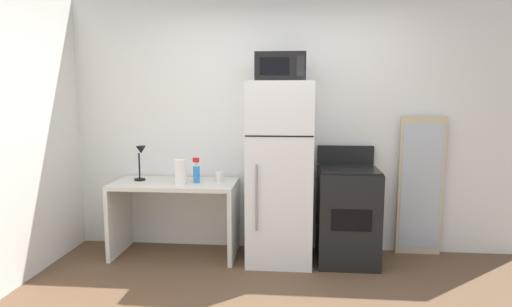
{
  "coord_description": "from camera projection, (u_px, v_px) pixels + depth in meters",
  "views": [
    {
      "loc": [
        0.15,
        -2.73,
        1.6
      ],
      "look_at": [
        -0.19,
        1.1,
        1.08
      ],
      "focal_mm": 29.96,
      "sensor_mm": 36.0,
      "label": 1
    }
  ],
  "objects": [
    {
      "name": "wall_back_white",
      "position": [
        280.0,
        125.0,
        4.43
      ],
      "size": [
        5.0,
        0.1,
        2.6
      ],
      "primitive_type": "cube",
      "color": "white",
      "rests_on": "ground"
    },
    {
      "name": "desk",
      "position": [
        175.0,
        204.0,
        4.26
      ],
      "size": [
        1.22,
        0.58,
        0.75
      ],
      "color": "silver",
      "rests_on": "ground"
    },
    {
      "name": "desk_lamp",
      "position": [
        141.0,
        157.0,
        4.27
      ],
      "size": [
        0.14,
        0.12,
        0.35
      ],
      "color": "black",
      "rests_on": "desk"
    },
    {
      "name": "spray_bottle",
      "position": [
        196.0,
        173.0,
        4.2
      ],
      "size": [
        0.06,
        0.06,
        0.25
      ],
      "color": "#2D8CEA",
      "rests_on": "desk"
    },
    {
      "name": "paper_towel_roll",
      "position": [
        180.0,
        172.0,
        4.11
      ],
      "size": [
        0.11,
        0.11,
        0.24
      ],
      "primitive_type": "cylinder",
      "color": "white",
      "rests_on": "desk"
    },
    {
      "name": "coffee_mug",
      "position": [
        219.0,
        177.0,
        4.26
      ],
      "size": [
        0.08,
        0.08,
        0.09
      ],
      "primitive_type": "cylinder",
      "color": "white",
      "rests_on": "desk"
    },
    {
      "name": "refrigerator",
      "position": [
        280.0,
        173.0,
        4.11
      ],
      "size": [
        0.62,
        0.65,
        1.73
      ],
      "color": "white",
      "rests_on": "ground"
    },
    {
      "name": "microwave",
      "position": [
        281.0,
        67.0,
        3.95
      ],
      "size": [
        0.46,
        0.35,
        0.26
      ],
      "color": "black",
      "rests_on": "refrigerator"
    },
    {
      "name": "oven_range",
      "position": [
        347.0,
        214.0,
        4.12
      ],
      "size": [
        0.56,
        0.61,
        1.1
      ],
      "color": "black",
      "rests_on": "ground"
    },
    {
      "name": "leaning_mirror",
      "position": [
        421.0,
        186.0,
        4.27
      ],
      "size": [
        0.44,
        0.03,
        1.4
      ],
      "color": "#C6B793",
      "rests_on": "ground"
    }
  ]
}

